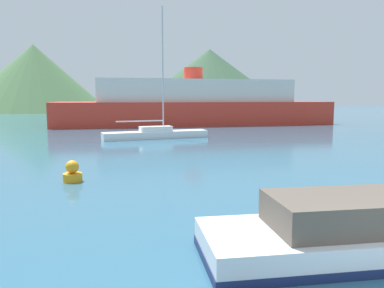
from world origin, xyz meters
name	(u,v)px	position (x,y,z in m)	size (l,w,h in m)	color
sailboat_inner	(156,133)	(1.51, 27.77, 0.45)	(9.07, 2.25, 10.94)	white
ferry_distant	(193,105)	(9.82, 43.37, 2.50)	(35.47, 13.09, 7.27)	red
buoy_marker	(72,173)	(-5.22, 12.65, 0.37)	(0.78, 0.78, 0.89)	orange
hill_central	(35,78)	(-14.25, 99.66, 8.29)	(36.45, 36.45, 16.57)	#476B42
hill_east	(210,80)	(31.10, 95.25, 8.29)	(44.88, 44.88, 16.58)	#38563D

